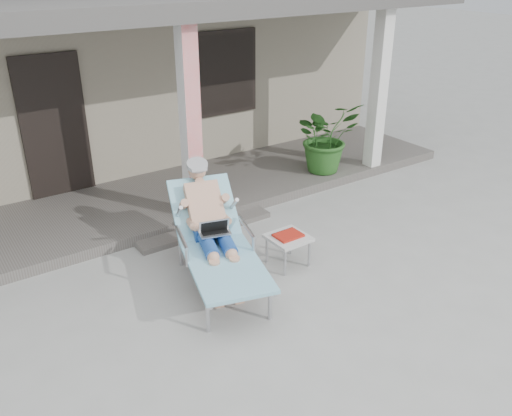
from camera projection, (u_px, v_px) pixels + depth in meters
ground at (286, 294)px, 6.17m from camera, size 60.00×60.00×0.00m
house at (82, 60)px, 10.30m from camera, size 10.40×5.40×3.30m
porch_deck at (169, 198)px, 8.37m from camera, size 10.00×2.00×0.15m
porch_overhang at (157, 13)px, 7.17m from camera, size 10.00×2.30×2.85m
porch_step at (206, 229)px, 7.53m from camera, size 2.00×0.30×0.07m
lounger at (213, 215)px, 6.16m from camera, size 1.27×2.12×1.33m
side_table at (288, 239)px, 6.60m from camera, size 0.47×0.47×0.42m
potted_palm at (326, 137)px, 9.01m from camera, size 1.18×1.06×1.19m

